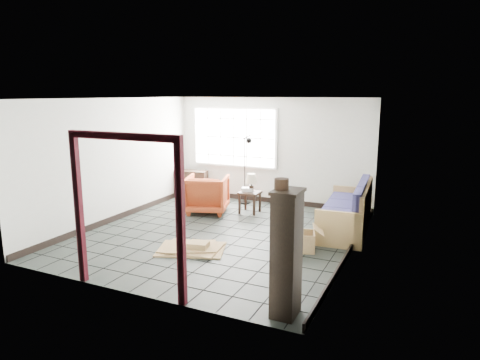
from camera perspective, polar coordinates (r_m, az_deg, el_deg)
The scene contains 15 objects.
ground at distance 8.40m, azimuth -2.61°, elevation -7.23°, with size 5.50×5.50×0.00m, color black.
room_shell at distance 8.04m, azimuth -2.63°, elevation 4.24°, with size 5.02×5.52×2.61m.
window_panel at distance 10.87m, azimuth -0.79°, elevation 5.71°, with size 2.32×0.08×1.52m.
doorway_trim at distance 5.85m, azimuth -15.03°, elevation -1.86°, with size 1.80×0.08×2.20m.
futon_sofa at distance 8.77m, azimuth 14.38°, elevation -4.34°, with size 1.00×2.27×0.98m.
armchair at distance 9.82m, azimuth -4.42°, elevation -1.63°, with size 0.91×0.86×0.94m, color maroon.
side_table at distance 9.77m, azimuth 1.32°, elevation -2.06°, with size 0.46×0.46×0.49m.
table_lamp at distance 9.68m, azimuth 1.52°, elevation 0.09°, with size 0.34×0.34×0.41m.
projector at distance 9.77m, azimuth 0.95°, elevation -1.27°, with size 0.31×0.28×0.09m.
floor_lamp at distance 10.39m, azimuth 0.90°, elevation 1.70°, with size 0.46×0.46×1.74m.
console_shelf at distance 11.35m, azimuth -6.68°, elevation -0.49°, with size 0.96×0.51×0.71m.
tall_shelf at distance 5.24m, azimuth 6.22°, elevation -9.64°, with size 0.34×0.43×1.59m.
pot at distance 5.02m, azimuth 5.56°, elevation -0.52°, with size 0.21×0.21×0.13m.
open_box at distance 7.59m, azimuth 7.99°, elevation -8.07°, with size 0.88×0.62×0.45m.
cardboard_pile at distance 7.61m, azimuth -6.38°, elevation -8.96°, with size 1.35×1.15×0.17m.
Camera 1 is at (3.69, -7.05, 2.69)m, focal length 32.00 mm.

